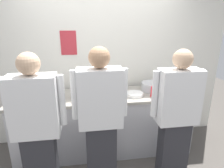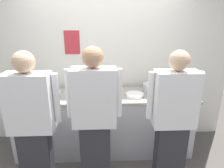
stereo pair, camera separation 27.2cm
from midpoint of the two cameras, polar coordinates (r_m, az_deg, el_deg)
ground_plane at (r=3.02m, az=-4.18°, el=-22.53°), size 9.00×9.00×0.00m
wall_back at (r=3.18m, az=-5.88°, el=6.40°), size 4.15×0.11×2.65m
prep_counter at (r=3.04m, az=-4.91°, el=-11.43°), size 2.65×0.67×0.93m
chef_near_left at (r=2.27m, az=-24.53°, el=-11.75°), size 0.62×0.24×1.69m
chef_center at (r=2.23m, az=-6.96°, el=-10.12°), size 0.63×0.24×1.72m
chef_far_right at (r=2.41m, az=15.33°, el=-9.11°), size 0.61×0.24×1.68m
plate_stack_front at (r=2.79m, az=-12.35°, el=-2.99°), size 0.24×0.24×0.10m
plate_stack_rear at (r=2.80m, az=3.93°, el=-3.07°), size 0.25×0.25×0.05m
mixing_bowl_steel at (r=3.03m, az=9.07°, el=-0.77°), size 0.31×0.31×0.13m
sheet_tray at (r=2.92m, az=-21.93°, el=-3.74°), size 0.45×0.40×0.02m
squeeze_bottle_primary at (r=2.78m, az=9.15°, el=-2.04°), size 0.06×0.06×0.18m
ramekin_green_sauce at (r=3.23m, az=13.59°, el=-0.69°), size 0.11×0.11×0.04m
ramekin_orange_sauce at (r=2.84m, az=-6.44°, el=-2.86°), size 0.08×0.08×0.04m
ramekin_yellow_sauce at (r=3.03m, az=16.14°, el=-2.12°), size 0.10×0.10×0.04m
ramekin_red_sauce at (r=2.91m, az=13.86°, el=-2.74°), size 0.09×0.09×0.04m
chefs_knife at (r=2.95m, az=-6.37°, el=-2.34°), size 0.28×0.03×0.02m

